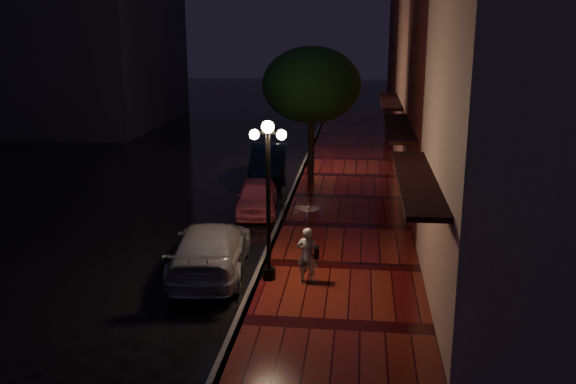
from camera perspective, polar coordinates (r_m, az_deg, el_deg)
The scene contains 15 objects.
ground at distance 22.26m, azimuth -0.75°, elevation -3.14°, with size 120.00×120.00×0.00m, color black.
sidewalk at distance 22.08m, azimuth 5.06°, elevation -3.15°, with size 4.50×60.00×0.15m, color #440C0D.
curb at distance 22.24m, azimuth -0.75°, elevation -2.95°, with size 0.25×60.00×0.15m, color #595451.
storefront_near at distance 15.83m, azimuth 22.26°, elevation 4.21°, with size 5.00×8.00×8.50m, color gray.
storefront_mid at distance 23.44m, azimuth 17.41°, elevation 10.82°, with size 5.00×8.00×11.00m, color #511914.
storefront_far at distance 31.39m, azimuth 14.62°, elevation 10.03°, with size 5.00×8.00×9.00m, color #8C5951.
storefront_extra at distance 41.27m, azimuth 12.79°, elevation 11.88°, with size 5.00×12.00×10.00m, color #511914.
streetlamp_near at distance 16.73m, azimuth -1.76°, elevation 0.05°, with size 0.96×0.36×4.31m.
streetlamp_far at distance 30.40m, azimuth 2.05°, elevation 6.75°, with size 0.96×0.36×4.31m.
street_tree at distance 27.20m, azimuth 2.12°, elevation 9.29°, with size 4.16×4.16×5.80m.
pink_car at distance 23.81m, azimuth -2.80°, elevation -0.40°, with size 1.47×3.64×1.24m, color #E05C74.
navy_car at distance 29.29m, azimuth -1.69°, elevation 2.76°, with size 1.58×4.54×1.50m, color black.
silver_car at distance 18.21m, azimuth -6.90°, elevation -5.02°, with size 2.01×4.95×1.44m, color #939299.
woman_with_umbrella at distance 16.82m, azimuth 1.74°, elevation -3.56°, with size 0.89×0.91×2.14m.
parking_meter at distance 21.90m, azimuth -0.40°, elevation -0.86°, with size 0.15×0.13×1.31m.
Camera 1 is at (2.70, -21.01, 6.87)m, focal length 40.00 mm.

